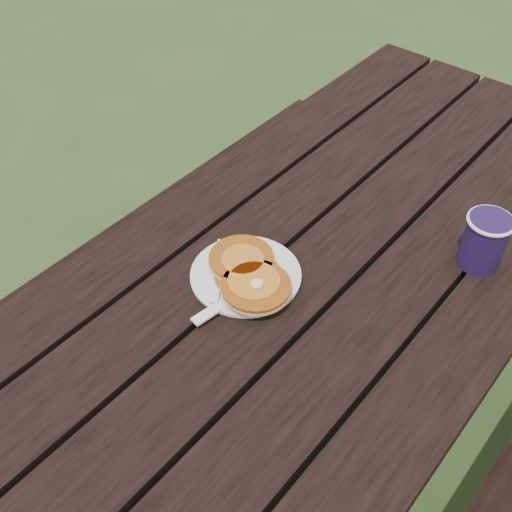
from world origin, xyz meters
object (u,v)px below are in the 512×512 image
Objects in this scene: plate at (246,276)px; coffee_cup at (485,239)px; picnic_table at (299,388)px; pancake_stack at (249,275)px.

coffee_cup reaches higher than plate.
coffee_cup reaches higher than picnic_table.
pancake_stack is (0.02, -0.01, 0.02)m from plate.
plate is at bearing 149.87° from pancake_stack.
pancake_stack is 1.74× the size of coffee_cup.
plate is at bearing -133.46° from picnic_table.
picnic_table is 0.41m from plate.
coffee_cup is at bearing 47.10° from pancake_stack.
pancake_stack is at bearing -30.13° from plate.
pancake_stack is 0.44m from coffee_cup.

